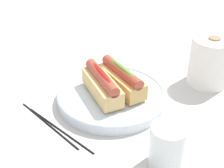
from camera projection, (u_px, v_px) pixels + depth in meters
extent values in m
plane|color=beige|center=(103.00, 97.00, 0.80)|extent=(2.40, 2.40, 0.00)
cylinder|color=silver|center=(112.00, 97.00, 0.78)|extent=(0.27, 0.27, 0.02)
torus|color=silver|center=(112.00, 93.00, 0.78)|extent=(0.27, 0.27, 0.01)
cube|color=#DBB270|center=(102.00, 87.00, 0.75)|extent=(0.16, 0.08, 0.04)
cylinder|color=#A84733|center=(102.00, 77.00, 0.74)|extent=(0.15, 0.06, 0.03)
ellipsoid|color=red|center=(102.00, 73.00, 0.73)|extent=(0.11, 0.04, 0.01)
cube|color=tan|center=(122.00, 81.00, 0.77)|extent=(0.15, 0.07, 0.04)
cylinder|color=#A84733|center=(122.00, 71.00, 0.76)|extent=(0.15, 0.04, 0.03)
ellipsoid|color=olive|center=(122.00, 67.00, 0.75)|extent=(0.11, 0.02, 0.01)
cylinder|color=white|center=(167.00, 146.00, 0.59)|extent=(0.07, 0.07, 0.09)
cylinder|color=silver|center=(166.00, 151.00, 0.59)|extent=(0.06, 0.06, 0.06)
cylinder|color=white|center=(210.00, 61.00, 0.83)|extent=(0.11, 0.11, 0.13)
cylinder|color=#997A5B|center=(215.00, 38.00, 0.79)|extent=(0.03, 0.03, 0.00)
cylinder|color=black|center=(59.00, 129.00, 0.69)|extent=(0.22, 0.04, 0.01)
cylinder|color=black|center=(48.00, 124.00, 0.71)|extent=(0.22, 0.03, 0.01)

